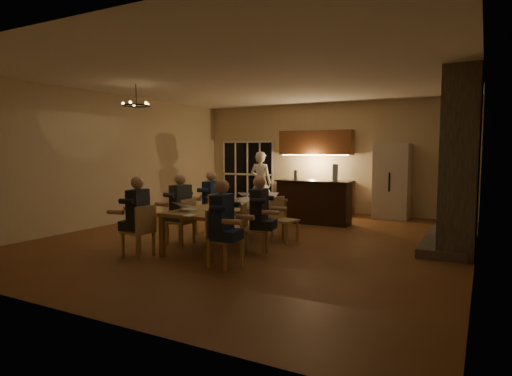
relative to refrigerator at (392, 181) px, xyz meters
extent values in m
plane|color=brown|center=(-1.90, -4.15, -1.00)|extent=(9.00, 9.00, 0.00)
cube|color=#CABD8F|center=(-1.90, 0.37, 0.60)|extent=(8.00, 0.04, 3.20)
cube|color=#CABD8F|center=(-5.92, -4.15, 0.60)|extent=(0.04, 9.00, 3.20)
cube|color=#CABD8F|center=(2.12, -4.15, 0.60)|extent=(0.04, 9.00, 3.20)
cube|color=white|center=(-1.90, -4.15, 2.22)|extent=(8.00, 9.00, 0.04)
cube|color=black|center=(-4.60, 0.32, 0.05)|extent=(1.86, 0.08, 2.10)
cube|color=#60554B|center=(1.80, -2.95, 0.60)|extent=(0.58, 2.50, 3.20)
cube|color=beige|center=(0.00, 0.00, 0.00)|extent=(0.90, 0.68, 2.00)
cube|color=#A06F40|center=(-2.17, -4.69, -0.62)|extent=(1.10, 3.02, 0.75)
cube|color=black|center=(-1.55, -1.73, -0.46)|extent=(1.89, 0.71, 1.08)
imported|color=white|center=(-3.54, -0.80, -0.10)|extent=(0.66, 0.44, 1.80)
torus|color=black|center=(-4.28, -5.00, 1.75)|extent=(0.57, 0.57, 0.03)
cylinder|color=white|center=(-2.20, -5.10, -0.20)|extent=(0.08, 0.08, 0.10)
cylinder|color=white|center=(-2.12, -4.14, -0.20)|extent=(0.08, 0.08, 0.10)
cylinder|color=white|center=(-2.54, -3.93, -0.20)|extent=(0.07, 0.07, 0.10)
cylinder|color=#B30B0F|center=(-1.74, -6.02, -0.19)|extent=(0.08, 0.08, 0.12)
cylinder|color=#B30B0F|center=(-2.56, -4.36, -0.19)|extent=(0.10, 0.10, 0.12)
cylinder|color=#B30B0F|center=(-2.00, -3.29, -0.19)|extent=(0.09, 0.09, 0.12)
cylinder|color=#B2B2B7|center=(-2.17, -5.31, -0.19)|extent=(0.07, 0.07, 0.12)
cylinder|color=#3F0F0C|center=(-2.30, -3.23, -0.19)|extent=(0.07, 0.07, 0.12)
cylinder|color=#B2B2B7|center=(-1.73, -4.41, -0.19)|extent=(0.07, 0.07, 0.12)
cylinder|color=white|center=(-1.80, -5.31, -0.24)|extent=(0.24, 0.24, 0.02)
cylinder|color=white|center=(-2.49, -5.58, -0.24)|extent=(0.23, 0.23, 0.02)
cylinder|color=white|center=(-1.75, -3.89, -0.24)|extent=(0.23, 0.23, 0.02)
cube|color=white|center=(-2.05, -6.17, -0.24)|extent=(0.14, 0.19, 0.01)
cylinder|color=#99999E|center=(-2.05, -1.76, 0.20)|extent=(0.08, 0.08, 0.24)
cube|color=silver|center=(-1.04, -1.65, 0.28)|extent=(0.16, 0.16, 0.41)
camera|label=1|loc=(2.19, -11.76, 0.81)|focal=30.00mm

